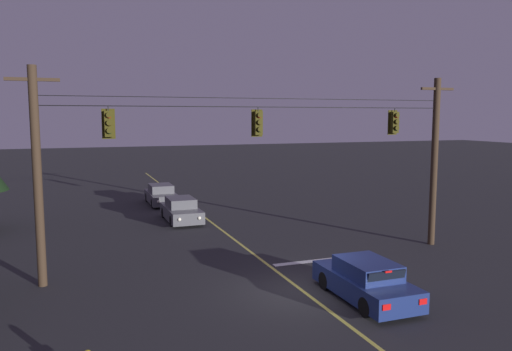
{
  "coord_description": "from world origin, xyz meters",
  "views": [
    {
      "loc": [
        -7.49,
        -15.45,
        6.16
      ],
      "look_at": [
        0.0,
        4.86,
        3.6
      ],
      "focal_mm": 35.09,
      "sensor_mm": 36.0,
      "label": 1
    }
  ],
  "objects_px": {
    "traffic_light_left_inner": "(258,123)",
    "car_oncoming_trailing": "(161,195)",
    "car_oncoming_lead": "(181,210)",
    "traffic_light_leftmost": "(109,124)",
    "car_waiting_near_lane": "(366,281)",
    "traffic_light_centre": "(395,122)"
  },
  "relations": [
    {
      "from": "traffic_light_left_inner",
      "to": "car_oncoming_trailing",
      "type": "distance_m",
      "value": 16.67
    },
    {
      "from": "traffic_light_left_inner",
      "to": "car_oncoming_trailing",
      "type": "height_order",
      "value": "traffic_light_left_inner"
    },
    {
      "from": "traffic_light_left_inner",
      "to": "car_oncoming_trailing",
      "type": "bearing_deg",
      "value": 95.18
    },
    {
      "from": "car_oncoming_lead",
      "to": "car_oncoming_trailing",
      "type": "bearing_deg",
      "value": 91.13
    },
    {
      "from": "traffic_light_leftmost",
      "to": "traffic_light_left_inner",
      "type": "relative_size",
      "value": 1.0
    },
    {
      "from": "car_waiting_near_lane",
      "to": "car_oncoming_trailing",
      "type": "bearing_deg",
      "value": 98.98
    },
    {
      "from": "traffic_light_left_inner",
      "to": "car_waiting_near_lane",
      "type": "relative_size",
      "value": 0.28
    },
    {
      "from": "traffic_light_leftmost",
      "to": "car_oncoming_trailing",
      "type": "xyz_separation_m",
      "value": [
        4.47,
        15.76,
        -5.25
      ]
    },
    {
      "from": "car_oncoming_trailing",
      "to": "traffic_light_leftmost",
      "type": "bearing_deg",
      "value": -105.85
    },
    {
      "from": "traffic_light_centre",
      "to": "car_oncoming_trailing",
      "type": "relative_size",
      "value": 0.28
    },
    {
      "from": "traffic_light_left_inner",
      "to": "car_waiting_near_lane",
      "type": "bearing_deg",
      "value": -70.22
    },
    {
      "from": "traffic_light_leftmost",
      "to": "traffic_light_centre",
      "type": "height_order",
      "value": "same"
    },
    {
      "from": "traffic_light_leftmost",
      "to": "traffic_light_left_inner",
      "type": "bearing_deg",
      "value": 0.0
    },
    {
      "from": "traffic_light_left_inner",
      "to": "car_waiting_near_lane",
      "type": "distance_m",
      "value": 7.68
    },
    {
      "from": "traffic_light_leftmost",
      "to": "traffic_light_left_inner",
      "type": "xyz_separation_m",
      "value": [
        5.9,
        0.0,
        0.0
      ]
    },
    {
      "from": "traffic_light_leftmost",
      "to": "car_oncoming_lead",
      "type": "xyz_separation_m",
      "value": [
        4.6,
        9.52,
        -5.25
      ]
    },
    {
      "from": "traffic_light_leftmost",
      "to": "car_oncoming_lead",
      "type": "relative_size",
      "value": 0.28
    },
    {
      "from": "traffic_light_leftmost",
      "to": "car_oncoming_trailing",
      "type": "height_order",
      "value": "traffic_light_leftmost"
    },
    {
      "from": "traffic_light_left_inner",
      "to": "traffic_light_centre",
      "type": "height_order",
      "value": "same"
    },
    {
      "from": "car_waiting_near_lane",
      "to": "traffic_light_centre",
      "type": "bearing_deg",
      "value": 48.04
    },
    {
      "from": "car_oncoming_lead",
      "to": "car_waiting_near_lane",
      "type": "bearing_deg",
      "value": -77.79
    },
    {
      "from": "car_oncoming_trailing",
      "to": "car_waiting_near_lane",
      "type": "bearing_deg",
      "value": -81.02
    }
  ]
}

